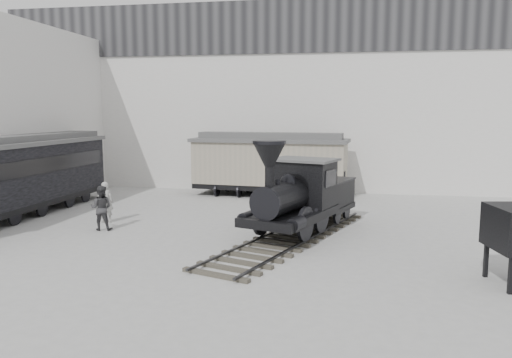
% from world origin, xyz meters
% --- Properties ---
extents(ground, '(90.00, 90.00, 0.00)m').
position_xyz_m(ground, '(0.00, 0.00, 0.00)').
color(ground, '#9E9E9B').
extents(north_wall, '(34.00, 2.51, 11.00)m').
position_xyz_m(north_wall, '(0.00, 14.98, 5.55)').
color(north_wall, silver).
rests_on(north_wall, ground).
extents(west_pavilion, '(7.00, 12.11, 9.00)m').
position_xyz_m(west_pavilion, '(-14.50, 9.96, 4.49)').
color(west_pavilion, silver).
rests_on(west_pavilion, ground).
extents(locomotive, '(5.60, 10.44, 3.64)m').
position_xyz_m(locomotive, '(2.16, 3.38, 1.34)').
color(locomotive, '#403B31').
rests_on(locomotive, ground).
extents(boxcar, '(8.88, 3.51, 3.55)m').
position_xyz_m(boxcar, '(-0.25, 12.03, 1.86)').
color(boxcar, black).
rests_on(boxcar, ground).
extents(passenger_coach, '(3.12, 12.74, 3.39)m').
position_xyz_m(passenger_coach, '(-10.58, 4.39, 1.87)').
color(passenger_coach, black).
rests_on(passenger_coach, ground).
extents(visitor_a, '(0.74, 0.60, 1.76)m').
position_xyz_m(visitor_a, '(-6.14, 4.13, 0.88)').
color(visitor_a, '#AFAEA9').
rests_on(visitor_a, ground).
extents(visitor_b, '(0.97, 0.81, 1.79)m').
position_xyz_m(visitor_b, '(-5.66, 2.82, 0.89)').
color(visitor_b, '#353436').
rests_on(visitor_b, ground).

